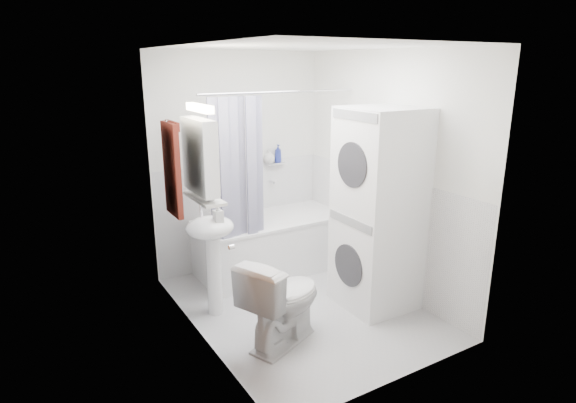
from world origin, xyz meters
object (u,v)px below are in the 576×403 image
bathtub (271,241)px  washer_dryer (379,210)px  sink (211,243)px  toilet (283,300)px

bathtub → washer_dryer: (0.50, -1.20, 0.61)m
sink → toilet: (0.30, -0.76, -0.32)m
sink → washer_dryer: washer_dryer is taller
bathtub → washer_dryer: bearing=-67.6°
bathtub → toilet: size_ratio=2.08×
bathtub → washer_dryer: size_ratio=0.86×
bathtub → sink: 1.16m
bathtub → washer_dryer: washer_dryer is taller
toilet → washer_dryer: bearing=-105.9°
washer_dryer → toilet: size_ratio=2.42×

